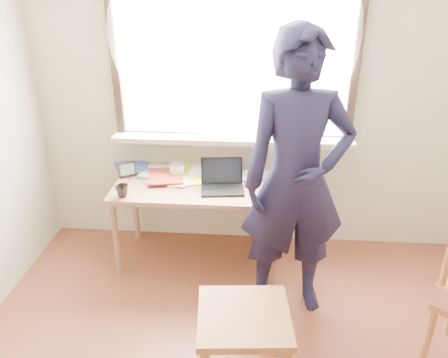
# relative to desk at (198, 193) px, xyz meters

# --- Properties ---
(room_shell) EXTENTS (3.52, 4.02, 2.61)m
(room_shell) POSITION_rel_desk_xyz_m (0.42, -1.43, 1.04)
(room_shell) COLOR #B8AF94
(room_shell) RESTS_ON ground
(desk) EXTENTS (1.24, 0.62, 0.66)m
(desk) POSITION_rel_desk_xyz_m (0.00, 0.00, 0.00)
(desk) COLOR #8C5D46
(desk) RESTS_ON ground
(laptop) EXTENTS (0.33, 0.28, 0.21)m
(laptop) POSITION_rel_desk_xyz_m (0.19, -0.04, 0.12)
(laptop) COLOR black
(laptop) RESTS_ON desk
(mug_white) EXTENTS (0.17, 0.17, 0.10)m
(mug_white) POSITION_rel_desk_xyz_m (-0.18, 0.14, 0.12)
(mug_white) COLOR white
(mug_white) RESTS_ON desk
(mug_dark) EXTENTS (0.11, 0.11, 0.09)m
(mug_dark) POSITION_rel_desk_xyz_m (-0.50, -0.23, 0.11)
(mug_dark) COLOR black
(mug_dark) RESTS_ON desk
(mouse) EXTENTS (0.10, 0.07, 0.04)m
(mouse) POSITION_rel_desk_xyz_m (0.51, -0.10, 0.09)
(mouse) COLOR black
(mouse) RESTS_ON desk
(desk_clutter) EXTENTS (0.94, 0.49, 0.04)m
(desk_clutter) POSITION_rel_desk_xyz_m (-0.14, 0.17, 0.09)
(desk_clutter) COLOR white
(desk_clutter) RESTS_ON desk
(book_a) EXTENTS (0.24, 0.29, 0.02)m
(book_a) POSITION_rel_desk_xyz_m (-0.46, 0.20, 0.08)
(book_a) COLOR white
(book_a) RESTS_ON desk
(book_b) EXTENTS (0.33, 0.34, 0.02)m
(book_b) POSITION_rel_desk_xyz_m (0.35, 0.25, 0.08)
(book_b) COLOR white
(book_b) RESTS_ON desk
(picture_frame) EXTENTS (0.13, 0.09, 0.11)m
(picture_frame) POSITION_rel_desk_xyz_m (-0.56, 0.10, 0.12)
(picture_frame) COLOR black
(picture_frame) RESTS_ON desk
(work_chair) EXTENTS (0.52, 0.50, 0.49)m
(work_chair) POSITION_rel_desk_xyz_m (0.39, -1.15, -0.18)
(work_chair) COLOR #965B31
(work_chair) RESTS_ON ground
(person) EXTENTS (0.74, 0.54, 1.86)m
(person) POSITION_rel_desk_xyz_m (0.68, -0.44, 0.34)
(person) COLOR black
(person) RESTS_ON ground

